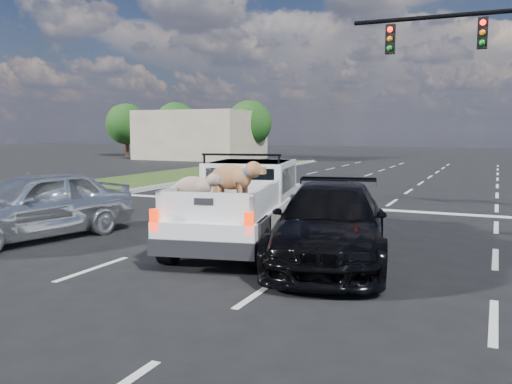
# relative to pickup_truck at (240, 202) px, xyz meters

# --- Properties ---
(ground) EXTENTS (160.00, 160.00, 0.00)m
(ground) POSITION_rel_pickup_truck_xyz_m (0.21, -3.29, -0.98)
(ground) COLOR black
(ground) RESTS_ON ground
(road_markings) EXTENTS (17.75, 60.00, 0.01)m
(road_markings) POSITION_rel_pickup_truck_xyz_m (0.21, 3.27, -0.98)
(road_markings) COLOR silver
(road_markings) RESTS_ON ground
(curb_left) EXTENTS (0.15, 60.00, 0.14)m
(curb_left) POSITION_rel_pickup_truck_xyz_m (-8.84, 2.71, -0.91)
(curb_left) COLOR #A49E96
(curb_left) RESTS_ON ground
(building_left) EXTENTS (10.00, 8.00, 4.40)m
(building_left) POSITION_rel_pickup_truck_xyz_m (-19.79, 32.71, 1.22)
(building_left) COLOR #BFAD92
(building_left) RESTS_ON ground
(tree_far_a) EXTENTS (4.20, 4.20, 5.40)m
(tree_far_a) POSITION_rel_pickup_truck_xyz_m (-29.79, 34.71, 2.31)
(tree_far_a) COLOR #332114
(tree_far_a) RESTS_ON ground
(tree_far_b) EXTENTS (4.20, 4.20, 5.40)m
(tree_far_b) POSITION_rel_pickup_truck_xyz_m (-23.79, 34.71, 2.31)
(tree_far_b) COLOR #332114
(tree_far_b) RESTS_ON ground
(tree_far_c) EXTENTS (4.20, 4.20, 5.40)m
(tree_far_c) POSITION_rel_pickup_truck_xyz_m (-15.79, 34.71, 2.31)
(tree_far_c) COLOR #332114
(tree_far_c) RESTS_ON ground
(pickup_truck) EXTENTS (3.09, 5.88, 2.10)m
(pickup_truck) POSITION_rel_pickup_truck_xyz_m (0.00, 0.00, 0.00)
(pickup_truck) COLOR black
(pickup_truck) RESTS_ON ground
(silver_sedan) EXTENTS (3.06, 5.24, 1.68)m
(silver_sedan) POSITION_rel_pickup_truck_xyz_m (-4.79, -1.58, -0.14)
(silver_sedan) COLOR silver
(silver_sedan) RESTS_ON ground
(black_coupe) EXTENTS (3.23, 5.66, 1.55)m
(black_coupe) POSITION_rel_pickup_truck_xyz_m (2.41, -0.87, -0.21)
(black_coupe) COLOR black
(black_coupe) RESTS_ON ground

